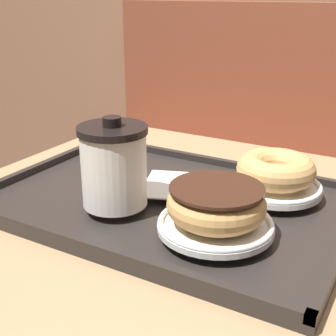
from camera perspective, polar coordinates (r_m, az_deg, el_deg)
The scene contains 10 objects.
booth_bench at distance 1.63m, azimuth 14.55°, elevation -6.07°, with size 1.46×0.44×1.00m.
cafe_table at distance 0.80m, azimuth 1.93°, elevation -17.86°, with size 0.79×0.76×0.72m.
serving_tray at distance 0.72m, azimuth 0.00°, elevation -4.20°, with size 0.54×0.37×0.02m.
napkin_paper at distance 0.74m, azimuth 2.27°, elevation -2.17°, with size 0.16×0.15×0.00m.
coffee_cup_front at distance 0.66m, azimuth -6.62°, elevation 0.33°, with size 0.10×0.10×0.13m.
plate_with_chocolate_donut at distance 0.61m, azimuth 5.81°, elevation -6.85°, with size 0.15×0.15×0.01m.
donut_chocolate_glazed at distance 0.60m, azimuth 5.91°, elevation -4.30°, with size 0.13×0.13×0.05m.
plate_with_plain_donut at distance 0.74m, azimuth 12.84°, elevation -2.21°, with size 0.14×0.14×0.01m.
donut_plain at distance 0.73m, azimuth 13.01°, elevation -0.16°, with size 0.12×0.12×0.04m.
spoon at distance 0.84m, azimuth -7.10°, elevation 0.87°, with size 0.14×0.08×0.01m.
Camera 1 is at (0.29, -0.55, 1.04)m, focal length 50.00 mm.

